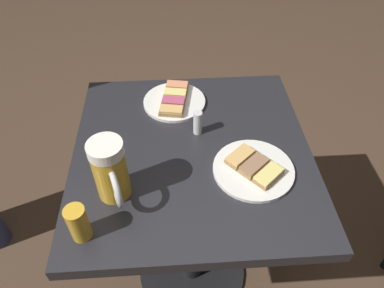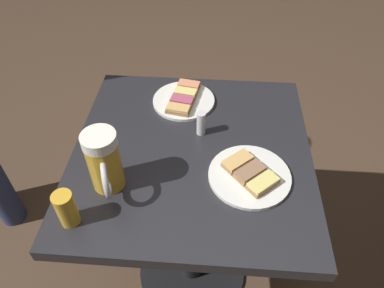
{
  "view_description": "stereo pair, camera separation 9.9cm",
  "coord_description": "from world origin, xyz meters",
  "px_view_note": "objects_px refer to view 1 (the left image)",
  "views": [
    {
      "loc": [
        0.7,
        -0.05,
        1.46
      ],
      "look_at": [
        0.0,
        0.0,
        0.76
      ],
      "focal_mm": 33.55,
      "sensor_mm": 36.0,
      "label": 1
    },
    {
      "loc": [
        0.7,
        0.05,
        1.46
      ],
      "look_at": [
        0.0,
        0.0,
        0.76
      ],
      "focal_mm": 33.55,
      "sensor_mm": 36.0,
      "label": 2
    }
  ],
  "objects_px": {
    "plate_far": "(174,100)",
    "beer_mug": "(111,171)",
    "plate_near": "(254,168)",
    "beer_glass_small": "(78,223)",
    "salt_shaker": "(198,123)"
  },
  "relations": [
    {
      "from": "plate_far",
      "to": "beer_mug",
      "type": "distance_m",
      "value": 0.39
    },
    {
      "from": "plate_far",
      "to": "plate_near",
      "type": "bearing_deg",
      "value": 33.48
    },
    {
      "from": "plate_near",
      "to": "beer_glass_small",
      "type": "bearing_deg",
      "value": -68.76
    },
    {
      "from": "plate_near",
      "to": "beer_glass_small",
      "type": "distance_m",
      "value": 0.46
    },
    {
      "from": "plate_near",
      "to": "plate_far",
      "type": "distance_m",
      "value": 0.36
    },
    {
      "from": "plate_near",
      "to": "beer_mug",
      "type": "xyz_separation_m",
      "value": [
        0.05,
        -0.36,
        0.07
      ]
    },
    {
      "from": "beer_mug",
      "to": "salt_shaker",
      "type": "distance_m",
      "value": 0.31
    },
    {
      "from": "beer_mug",
      "to": "salt_shaker",
      "type": "relative_size",
      "value": 2.27
    },
    {
      "from": "plate_near",
      "to": "plate_far",
      "type": "xyz_separation_m",
      "value": [
        -0.3,
        -0.2,
        0.0
      ]
    },
    {
      "from": "plate_far",
      "to": "beer_glass_small",
      "type": "bearing_deg",
      "value": -25.61
    },
    {
      "from": "plate_far",
      "to": "beer_mug",
      "type": "relative_size",
      "value": 1.18
    },
    {
      "from": "plate_far",
      "to": "beer_mug",
      "type": "height_order",
      "value": "beer_mug"
    },
    {
      "from": "plate_near",
      "to": "salt_shaker",
      "type": "relative_size",
      "value": 2.88
    },
    {
      "from": "plate_far",
      "to": "salt_shaker",
      "type": "bearing_deg",
      "value": 24.05
    },
    {
      "from": "beer_mug",
      "to": "plate_near",
      "type": "bearing_deg",
      "value": 98.19
    }
  ]
}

